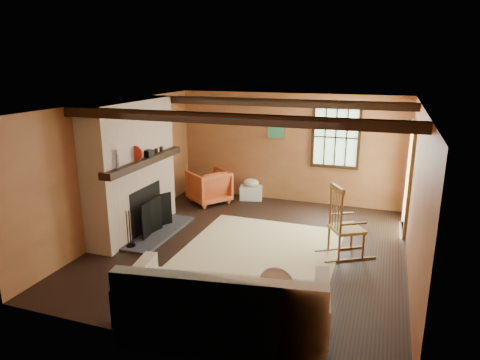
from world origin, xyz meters
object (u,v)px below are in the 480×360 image
at_px(fireplace, 133,174).
at_px(sofa, 225,310).
at_px(armchair, 209,186).
at_px(rocking_chair, 344,226).
at_px(laundry_basket, 251,193).

bearing_deg(fireplace, sofa, -41.66).
relative_size(sofa, armchair, 3.00).
xyz_separation_m(sofa, armchair, (-2.11, 4.41, 0.04)).
xyz_separation_m(fireplace, armchair, (0.60, 2.00, -0.73)).
bearing_deg(rocking_chair, laundry_basket, 13.80).
bearing_deg(sofa, rocking_chair, 59.39).
distance_m(sofa, laundry_basket, 5.12).
distance_m(rocking_chair, laundry_basket, 3.31).
height_order(fireplace, sofa, fireplace).
xyz_separation_m(rocking_chair, sofa, (-1.03, -2.61, -0.17)).
bearing_deg(rocking_chair, sofa, 127.55).
bearing_deg(rocking_chair, armchair, 29.19).
bearing_deg(armchair, fireplace, 20.42).
bearing_deg(laundry_basket, rocking_chair, -45.25).
xyz_separation_m(fireplace, rocking_chair, (3.74, 0.20, -0.60)).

